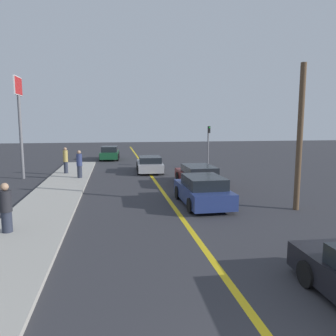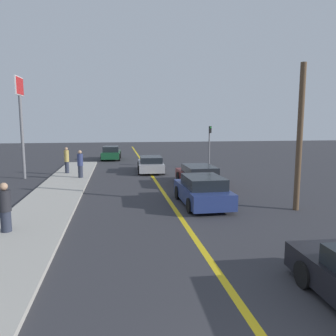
{
  "view_description": "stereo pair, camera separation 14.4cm",
  "coord_description": "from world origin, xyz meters",
  "px_view_note": "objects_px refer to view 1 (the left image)",
  "views": [
    {
      "loc": [
        -2.58,
        -2.75,
        3.69
      ],
      "look_at": [
        0.11,
        13.32,
        1.43
      ],
      "focal_mm": 35.0,
      "sensor_mm": 36.0,
      "label": 1
    },
    {
      "loc": [
        -2.44,
        -2.77,
        3.69
      ],
      "look_at": [
        0.11,
        13.32,
        1.43
      ],
      "focal_mm": 35.0,
      "sensor_mm": 36.0,
      "label": 2
    }
  ],
  "objects_px": {
    "pedestrian_by_sign": "(66,160)",
    "roadside_sign": "(19,105)",
    "car_far_distant": "(198,176)",
    "utility_pole": "(300,138)",
    "car_parked_left_lot": "(150,164)",
    "pedestrian_far_standing": "(79,164)",
    "pedestrian_mid_group": "(6,208)",
    "car_oncoming_far": "(110,153)",
    "car_ahead_center": "(203,191)",
    "traffic_light": "(208,142)"
  },
  "relations": [
    {
      "from": "pedestrian_by_sign",
      "to": "roadside_sign",
      "type": "distance_m",
      "value": 4.68
    },
    {
      "from": "car_ahead_center",
      "to": "pedestrian_by_sign",
      "type": "distance_m",
      "value": 12.22
    },
    {
      "from": "car_oncoming_far",
      "to": "pedestrian_by_sign",
      "type": "distance_m",
      "value": 9.84
    },
    {
      "from": "car_far_distant",
      "to": "roadside_sign",
      "type": "height_order",
      "value": "roadside_sign"
    },
    {
      "from": "car_parked_left_lot",
      "to": "pedestrian_by_sign",
      "type": "height_order",
      "value": "pedestrian_by_sign"
    },
    {
      "from": "car_far_distant",
      "to": "traffic_light",
      "type": "distance_m",
      "value": 7.93
    },
    {
      "from": "car_parked_left_lot",
      "to": "roadside_sign",
      "type": "bearing_deg",
      "value": -166.52
    },
    {
      "from": "car_far_distant",
      "to": "pedestrian_by_sign",
      "type": "relative_size",
      "value": 2.59
    },
    {
      "from": "pedestrian_mid_group",
      "to": "roadside_sign",
      "type": "distance_m",
      "value": 12.49
    },
    {
      "from": "roadside_sign",
      "to": "car_far_distant",
      "type": "bearing_deg",
      "value": -21.63
    },
    {
      "from": "pedestrian_mid_group",
      "to": "traffic_light",
      "type": "relative_size",
      "value": 0.48
    },
    {
      "from": "car_ahead_center",
      "to": "utility_pole",
      "type": "relative_size",
      "value": 0.68
    },
    {
      "from": "utility_pole",
      "to": "pedestrian_far_standing",
      "type": "bearing_deg",
      "value": 137.26
    },
    {
      "from": "pedestrian_far_standing",
      "to": "utility_pole",
      "type": "bearing_deg",
      "value": -42.74
    },
    {
      "from": "pedestrian_far_standing",
      "to": "traffic_light",
      "type": "relative_size",
      "value": 0.52
    },
    {
      "from": "car_far_distant",
      "to": "utility_pole",
      "type": "xyz_separation_m",
      "value": [
        2.79,
        -5.85,
        2.46
      ]
    },
    {
      "from": "car_oncoming_far",
      "to": "traffic_light",
      "type": "distance_m",
      "value": 11.07
    },
    {
      "from": "roadside_sign",
      "to": "utility_pole",
      "type": "bearing_deg",
      "value": -36.71
    },
    {
      "from": "car_far_distant",
      "to": "pedestrian_far_standing",
      "type": "relative_size",
      "value": 2.65
    },
    {
      "from": "pedestrian_by_sign",
      "to": "roadside_sign",
      "type": "bearing_deg",
      "value": -156.52
    },
    {
      "from": "pedestrian_by_sign",
      "to": "roadside_sign",
      "type": "relative_size",
      "value": 0.28
    },
    {
      "from": "car_far_distant",
      "to": "car_parked_left_lot",
      "type": "xyz_separation_m",
      "value": [
        -2.2,
        5.91,
        -0.01
      ]
    },
    {
      "from": "pedestrian_far_standing",
      "to": "pedestrian_by_sign",
      "type": "height_order",
      "value": "pedestrian_by_sign"
    },
    {
      "from": "car_oncoming_far",
      "to": "pedestrian_far_standing",
      "type": "xyz_separation_m",
      "value": [
        -1.82,
        -11.52,
        0.38
      ]
    },
    {
      "from": "car_ahead_center",
      "to": "pedestrian_by_sign",
      "type": "bearing_deg",
      "value": 125.96
    },
    {
      "from": "car_oncoming_far",
      "to": "traffic_light",
      "type": "xyz_separation_m",
      "value": [
        8.0,
        -7.51,
        1.48
      ]
    },
    {
      "from": "car_oncoming_far",
      "to": "pedestrian_by_sign",
      "type": "relative_size",
      "value": 2.15
    },
    {
      "from": "car_parked_left_lot",
      "to": "car_ahead_center",
      "type": "bearing_deg",
      "value": -80.18
    },
    {
      "from": "car_far_distant",
      "to": "car_parked_left_lot",
      "type": "distance_m",
      "value": 6.3
    },
    {
      "from": "pedestrian_far_standing",
      "to": "roadside_sign",
      "type": "height_order",
      "value": "roadside_sign"
    },
    {
      "from": "traffic_light",
      "to": "car_ahead_center",
      "type": "bearing_deg",
      "value": -107.56
    },
    {
      "from": "car_ahead_center",
      "to": "pedestrian_mid_group",
      "type": "height_order",
      "value": "pedestrian_mid_group"
    },
    {
      "from": "car_far_distant",
      "to": "car_ahead_center",
      "type": "bearing_deg",
      "value": -102.75
    },
    {
      "from": "car_parked_left_lot",
      "to": "pedestrian_mid_group",
      "type": "relative_size",
      "value": 2.6
    },
    {
      "from": "pedestrian_far_standing",
      "to": "car_parked_left_lot",
      "type": "bearing_deg",
      "value": 28.5
    },
    {
      "from": "pedestrian_mid_group",
      "to": "pedestrian_far_standing",
      "type": "height_order",
      "value": "pedestrian_far_standing"
    },
    {
      "from": "roadside_sign",
      "to": "traffic_light",
      "type": "bearing_deg",
      "value": 12.43
    },
    {
      "from": "pedestrian_mid_group",
      "to": "utility_pole",
      "type": "relative_size",
      "value": 0.27
    },
    {
      "from": "pedestrian_mid_group",
      "to": "pedestrian_far_standing",
      "type": "distance_m",
      "value": 10.68
    },
    {
      "from": "car_parked_left_lot",
      "to": "traffic_light",
      "type": "relative_size",
      "value": 1.24
    },
    {
      "from": "car_ahead_center",
      "to": "utility_pole",
      "type": "xyz_separation_m",
      "value": [
        3.73,
        -1.46,
        2.41
      ]
    },
    {
      "from": "car_far_distant",
      "to": "car_oncoming_far",
      "type": "bearing_deg",
      "value": 108.93
    },
    {
      "from": "car_ahead_center",
      "to": "traffic_light",
      "type": "relative_size",
      "value": 1.21
    },
    {
      "from": "car_parked_left_lot",
      "to": "pedestrian_far_standing",
      "type": "height_order",
      "value": "pedestrian_far_standing"
    },
    {
      "from": "car_parked_left_lot",
      "to": "car_oncoming_far",
      "type": "bearing_deg",
      "value": 111.8
    },
    {
      "from": "roadside_sign",
      "to": "utility_pole",
      "type": "distance_m",
      "value": 17.05
    },
    {
      "from": "car_far_distant",
      "to": "roadside_sign",
      "type": "xyz_separation_m",
      "value": [
        -10.81,
        4.29,
        4.2
      ]
    },
    {
      "from": "car_oncoming_far",
      "to": "car_ahead_center",
      "type": "bearing_deg",
      "value": -74.37
    },
    {
      "from": "car_parked_left_lot",
      "to": "traffic_light",
      "type": "xyz_separation_m",
      "value": [
        4.95,
        1.37,
        1.55
      ]
    },
    {
      "from": "car_oncoming_far",
      "to": "pedestrian_far_standing",
      "type": "height_order",
      "value": "pedestrian_far_standing"
    }
  ]
}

